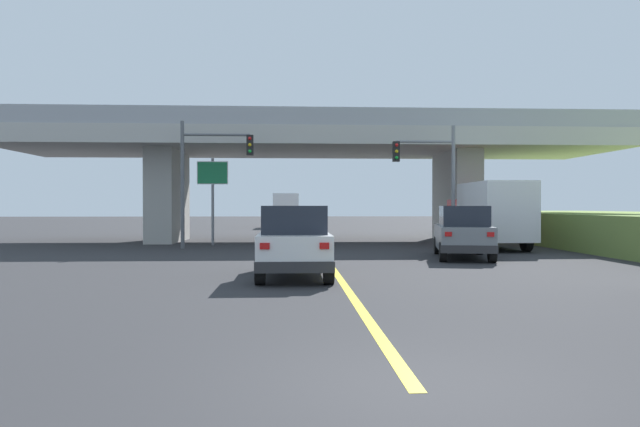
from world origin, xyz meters
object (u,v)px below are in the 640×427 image
(suv_lead, at_px, (294,242))
(traffic_signal_farside, at_px, (206,167))
(suv_crossing, at_px, (463,232))
(box_truck, at_px, (490,214))
(highway_sign, at_px, (213,181))
(semi_truck_distant, at_px, (286,210))
(traffic_signal_nearside, at_px, (433,171))
(sedan_oncoming, at_px, (292,222))

(suv_lead, xyz_separation_m, traffic_signal_farside, (-4.09, 11.23, 2.85))
(suv_crossing, bearing_deg, box_truck, 71.48)
(highway_sign, distance_m, semi_truck_distant, 25.40)
(suv_lead, xyz_separation_m, traffic_signal_nearside, (6.75, 11.03, 2.67))
(suv_crossing, distance_m, traffic_signal_nearside, 6.02)
(highway_sign, bearing_deg, box_truck, -12.47)
(suv_crossing, bearing_deg, suv_lead, -128.03)
(suv_crossing, relative_size, traffic_signal_nearside, 0.82)
(suv_lead, bearing_deg, box_truck, 48.46)
(suv_lead, xyz_separation_m, highway_sign, (-4.08, 13.51, 2.26))
(box_truck, bearing_deg, traffic_signal_farside, 177.05)
(suv_lead, bearing_deg, suv_crossing, 40.77)
(traffic_signal_nearside, distance_m, semi_truck_distant, 28.59)
(box_truck, distance_m, semi_truck_distant, 29.74)
(traffic_signal_farside, distance_m, semi_truck_distant, 27.69)
(suv_lead, relative_size, suv_crossing, 0.89)
(suv_crossing, bearing_deg, semi_truck_distant, 113.28)
(traffic_signal_nearside, relative_size, semi_truck_distant, 0.84)
(traffic_signal_farside, bearing_deg, box_truck, -2.95)
(suv_crossing, xyz_separation_m, semi_truck_distant, (-7.06, 32.96, 0.64))
(semi_truck_distant, bearing_deg, suv_lead, -89.24)
(traffic_signal_nearside, xyz_separation_m, highway_sign, (-10.83, 2.48, -0.41))
(sedan_oncoming, height_order, traffic_signal_farside, traffic_signal_farside)
(traffic_signal_nearside, bearing_deg, highway_sign, 167.12)
(suv_crossing, height_order, semi_truck_distant, semi_truck_distant)
(suv_crossing, height_order, sedan_oncoming, same)
(suv_lead, bearing_deg, sedan_oncoming, 89.93)
(traffic_signal_nearside, relative_size, traffic_signal_farside, 0.97)
(traffic_signal_nearside, height_order, semi_truck_distant, traffic_signal_nearside)
(suv_crossing, relative_size, sedan_oncoming, 1.09)
(box_truck, bearing_deg, traffic_signal_nearside, 169.23)
(box_truck, relative_size, sedan_oncoming, 1.44)
(suv_lead, bearing_deg, highway_sign, 106.81)
(suv_lead, relative_size, box_truck, 0.67)
(suv_crossing, distance_m, box_truck, 5.67)
(sedan_oncoming, bearing_deg, semi_truck_distant, 91.75)
(sedan_oncoming, relative_size, traffic_signal_farside, 0.74)
(suv_crossing, bearing_deg, highway_sign, 154.69)
(traffic_signal_nearside, bearing_deg, semi_truck_distant, 104.76)
(suv_lead, height_order, suv_crossing, same)
(traffic_signal_nearside, bearing_deg, suv_lead, -121.46)
(sedan_oncoming, height_order, semi_truck_distant, semi_truck_distant)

